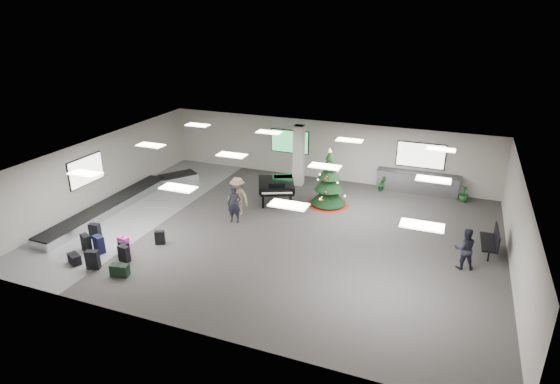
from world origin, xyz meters
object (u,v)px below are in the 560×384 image
at_px(pink_suitcase, 124,245).
at_px(service_counter, 417,183).
at_px(christmas_tree, 329,186).
at_px(traveler_bench, 465,249).
at_px(bench, 492,240).
at_px(traveler_a, 234,204).
at_px(traveler_b, 238,197).
at_px(potted_plant_left, 382,184).
at_px(grand_piano, 276,185).
at_px(potted_plant_right, 464,194).
at_px(baggage_carousel, 124,201).

bearing_deg(pink_suitcase, service_counter, 53.85).
distance_m(christmas_tree, traveler_bench, 7.24).
distance_m(pink_suitcase, bench, 14.11).
height_order(service_counter, traveler_a, traveler_a).
bearing_deg(traveler_bench, pink_suitcase, 1.32).
relative_size(christmas_tree, traveler_a, 1.70).
bearing_deg(traveler_a, traveler_b, 94.83).
distance_m(service_counter, potted_plant_left, 1.76).
distance_m(grand_piano, potted_plant_right, 9.12).
bearing_deg(potted_plant_left, potted_plant_right, 0.90).
relative_size(service_counter, potted_plant_right, 4.98).
xyz_separation_m(bench, traveler_a, (-10.42, -1.02, 0.24)).
xyz_separation_m(grand_piano, potted_plant_right, (8.46, 3.38, -0.46)).
height_order(pink_suitcase, christmas_tree, christmas_tree).
height_order(traveler_a, potted_plant_right, traveler_a).
bearing_deg(bench, grand_piano, 167.73).
height_order(traveler_bench, potted_plant_right, traveler_bench).
distance_m(grand_piano, traveler_bench, 9.16).
bearing_deg(traveler_b, baggage_carousel, -158.17).
xyz_separation_m(christmas_tree, grand_piano, (-2.43, -0.61, -0.10)).
bearing_deg(pink_suitcase, grand_piano, 68.77).
bearing_deg(bench, service_counter, 119.55).
bearing_deg(traveler_b, grand_piano, 74.99).
distance_m(baggage_carousel, traveler_b, 5.72).
bearing_deg(grand_piano, christmas_tree, -10.05).
xyz_separation_m(bench, potted_plant_right, (-1.09, 5.09, -0.18)).
height_order(bench, potted_plant_left, bench).
distance_m(baggage_carousel, potted_plant_right, 16.40).
xyz_separation_m(service_counter, potted_plant_right, (2.26, -0.35, -0.14)).
distance_m(pink_suitcase, grand_piano, 7.69).
bearing_deg(baggage_carousel, potted_plant_right, 22.90).
distance_m(traveler_b, potted_plant_left, 7.73).
relative_size(pink_suitcase, potted_plant_left, 0.93).
height_order(baggage_carousel, traveler_a, traveler_a).
height_order(pink_suitcase, bench, bench).
bearing_deg(grand_piano, baggage_carousel, -179.81).
bearing_deg(potted_plant_right, traveler_bench, -89.00).
relative_size(pink_suitcase, traveler_b, 0.37).
height_order(baggage_carousel, service_counter, service_counter).
xyz_separation_m(pink_suitcase, bench, (13.17, 5.06, 0.26)).
xyz_separation_m(traveler_bench, potted_plant_right, (-0.12, 6.60, -0.38)).
relative_size(pink_suitcase, grand_piano, 0.26).
bearing_deg(potted_plant_left, bench, -44.80).
distance_m(pink_suitcase, traveler_a, 4.91).
xyz_separation_m(christmas_tree, bench, (7.12, -2.32, -0.38)).
relative_size(service_counter, traveler_bench, 2.57).
bearing_deg(potted_plant_right, potted_plant_left, -179.10).
relative_size(pink_suitcase, traveler_a, 0.41).
distance_m(baggage_carousel, grand_piano, 7.32).
bearing_deg(bench, christmas_tree, 159.85).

